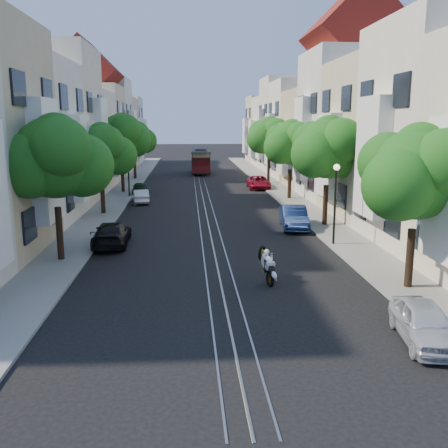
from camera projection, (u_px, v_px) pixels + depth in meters
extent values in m
plane|color=black|center=(201.00, 188.00, 49.16)|extent=(200.00, 200.00, 0.00)
cube|color=gray|center=(274.00, 187.00, 49.66)|extent=(2.50, 80.00, 0.12)
cube|color=gray|center=(127.00, 188.00, 48.63)|extent=(2.50, 80.00, 0.12)
cube|color=gray|center=(195.00, 188.00, 49.12)|extent=(0.06, 80.00, 0.02)
cube|color=gray|center=(201.00, 188.00, 49.15)|extent=(0.06, 80.00, 0.02)
cube|color=gray|center=(206.00, 188.00, 49.19)|extent=(0.06, 80.00, 0.02)
cube|color=tan|center=(201.00, 188.00, 49.16)|extent=(0.08, 80.00, 0.01)
cube|color=silver|center=(447.00, 139.00, 25.45)|extent=(7.00, 8.00, 11.00)
cube|color=white|center=(374.00, 157.00, 25.36)|extent=(0.90, 3.04, 6.05)
cube|color=beige|center=(386.00, 143.00, 33.37)|extent=(7.00, 8.00, 10.00)
cube|color=white|center=(329.00, 155.00, 33.26)|extent=(0.90, 3.04, 5.50)
cube|color=silver|center=(349.00, 127.00, 40.99)|extent=(7.00, 8.00, 12.00)
cube|color=white|center=(303.00, 139.00, 40.91)|extent=(0.90, 3.04, 6.60)
cube|color=#C6B28C|center=(322.00, 141.00, 49.10)|extent=(7.00, 8.00, 9.00)
cube|color=white|center=(284.00, 149.00, 48.98)|extent=(0.90, 3.04, 4.95)
cube|color=white|center=(304.00, 132.00, 56.77)|extent=(7.00, 8.00, 10.50)
cube|color=white|center=(271.00, 140.00, 56.67)|extent=(0.90, 3.04, 5.78)
cube|color=beige|center=(290.00, 127.00, 64.49)|extent=(7.00, 8.00, 11.50)
cube|color=white|center=(261.00, 134.00, 64.40)|extent=(0.90, 3.04, 6.32)
cube|color=silver|center=(279.00, 133.00, 72.50)|extent=(7.00, 8.00, 9.50)
cube|color=white|center=(253.00, 139.00, 72.39)|extent=(0.90, 3.04, 5.23)
cube|color=beige|center=(270.00, 131.00, 80.27)|extent=(7.00, 8.00, 10.00)
cube|color=white|center=(246.00, 136.00, 80.16)|extent=(0.90, 3.04, 5.50)
cube|color=white|center=(45.00, 161.00, 24.22)|extent=(0.90, 3.04, 5.93)
cube|color=white|center=(18.00, 146.00, 31.69)|extent=(7.00, 8.00, 9.80)
cube|color=white|center=(80.00, 158.00, 32.11)|extent=(0.90, 3.04, 5.39)
cube|color=beige|center=(51.00, 128.00, 39.31)|extent=(7.00, 8.00, 11.76)
cube|color=white|center=(100.00, 140.00, 39.77)|extent=(0.90, 3.04, 6.47)
cube|color=silver|center=(74.00, 143.00, 47.42)|extent=(7.00, 8.00, 8.82)
cube|color=white|center=(115.00, 150.00, 47.83)|extent=(0.90, 3.04, 4.85)
cube|color=beige|center=(90.00, 133.00, 55.09)|extent=(7.00, 8.00, 10.29)
cube|color=white|center=(125.00, 141.00, 55.52)|extent=(0.90, 3.04, 5.66)
cube|color=silver|center=(102.00, 128.00, 62.80)|extent=(7.00, 8.00, 11.27)
cube|color=white|center=(133.00, 135.00, 63.26)|extent=(0.90, 3.04, 6.20)
cube|color=#C6B28C|center=(112.00, 134.00, 70.82)|extent=(7.00, 8.00, 9.31)
cube|color=white|center=(139.00, 139.00, 71.24)|extent=(0.90, 3.04, 5.12)
cube|color=white|center=(119.00, 131.00, 78.58)|extent=(7.00, 8.00, 9.80)
cube|color=white|center=(143.00, 136.00, 79.01)|extent=(0.90, 3.04, 5.39)
cylinder|color=black|center=(410.00, 258.00, 19.13)|extent=(0.30, 0.30, 2.27)
sphere|color=#195916|center=(416.00, 174.00, 18.48)|extent=(3.38, 3.38, 3.38)
sphere|color=#195916|center=(437.00, 183.00, 19.13)|extent=(2.70, 2.70, 2.70)
sphere|color=#195916|center=(399.00, 185.00, 17.79)|extent=(2.64, 2.64, 2.64)
sphere|color=#195916|center=(420.00, 150.00, 18.40)|extent=(2.03, 2.03, 2.03)
cylinder|color=black|center=(325.00, 205.00, 30.83)|extent=(0.30, 0.30, 2.45)
sphere|color=#195916|center=(328.00, 148.00, 30.14)|extent=(3.64, 3.64, 3.64)
sphere|color=#195916|center=(343.00, 154.00, 30.78)|extent=(2.91, 2.91, 2.91)
sphere|color=#195916|center=(315.00, 154.00, 29.45)|extent=(2.84, 2.84, 2.84)
sphere|color=#195916|center=(329.00, 133.00, 30.06)|extent=(2.18, 2.18, 2.18)
cylinder|color=black|center=(289.00, 184.00, 41.59)|extent=(0.30, 0.30, 2.38)
sphere|color=#195916|center=(291.00, 143.00, 40.91)|extent=(3.54, 3.54, 3.54)
sphere|color=#195916|center=(302.00, 148.00, 41.56)|extent=(2.83, 2.83, 2.83)
sphere|color=#195916|center=(281.00, 147.00, 40.22)|extent=(2.76, 2.76, 2.76)
sphere|color=#195916|center=(292.00, 132.00, 40.84)|extent=(2.12, 2.12, 2.12)
cylinder|color=black|center=(268.00, 170.00, 52.32)|extent=(0.30, 0.30, 2.52)
sphere|color=#195916|center=(269.00, 136.00, 51.61)|extent=(3.74, 3.74, 3.74)
sphere|color=#195916|center=(279.00, 140.00, 52.25)|extent=(3.00, 3.00, 3.00)
sphere|color=#195916|center=(261.00, 139.00, 50.91)|extent=(2.92, 2.92, 2.92)
sphere|color=#195916|center=(270.00, 127.00, 51.53)|extent=(2.25, 2.25, 2.25)
cylinder|color=black|center=(60.00, 233.00, 22.97)|extent=(0.30, 0.30, 2.45)
sphere|color=#195916|center=(54.00, 158.00, 22.28)|extent=(3.64, 3.64, 3.64)
sphere|color=#195916|center=(82.00, 166.00, 22.92)|extent=(2.91, 2.91, 2.91)
sphere|color=#195916|center=(28.00, 166.00, 21.58)|extent=(2.84, 2.84, 2.84)
sphere|color=#195916|center=(56.00, 137.00, 22.20)|extent=(2.18, 2.18, 2.18)
cylinder|color=black|center=(103.00, 197.00, 34.71)|extent=(0.30, 0.30, 2.27)
sphere|color=#195916|center=(100.00, 150.00, 34.07)|extent=(3.38, 3.38, 3.38)
sphere|color=#195916|center=(118.00, 156.00, 34.71)|extent=(2.70, 2.70, 2.70)
sphere|color=#195916|center=(85.00, 155.00, 33.38)|extent=(2.64, 2.64, 2.64)
sphere|color=#195916|center=(102.00, 137.00, 33.99)|extent=(2.03, 2.03, 2.03)
cylinder|color=black|center=(123.00, 177.00, 45.43)|extent=(0.30, 0.30, 2.62)
sphere|color=#195916|center=(121.00, 136.00, 44.68)|extent=(3.90, 3.90, 3.90)
sphere|color=#195916|center=(134.00, 140.00, 45.33)|extent=(3.12, 3.12, 3.12)
sphere|color=#195916|center=(109.00, 140.00, 43.99)|extent=(3.04, 3.04, 3.04)
sphere|color=#195916|center=(122.00, 126.00, 44.60)|extent=(2.34, 2.34, 2.34)
cylinder|color=black|center=(135.00, 168.00, 56.20)|extent=(0.30, 0.30, 2.38)
sphere|color=#195916|center=(134.00, 137.00, 55.52)|extent=(3.54, 3.54, 3.54)
sphere|color=#195916|center=(144.00, 141.00, 56.17)|extent=(2.83, 2.83, 2.83)
sphere|color=#195916|center=(125.00, 140.00, 54.83)|extent=(2.76, 2.76, 2.76)
sphere|color=#195916|center=(135.00, 129.00, 55.45)|extent=(2.12, 2.12, 2.12)
cylinder|color=black|center=(335.00, 206.00, 25.73)|extent=(0.12, 0.12, 4.00)
sphere|color=#FFF2CC|center=(337.00, 167.00, 25.33)|extent=(0.32, 0.32, 0.32)
cylinder|color=black|center=(129.00, 173.00, 42.42)|extent=(0.12, 0.12, 4.00)
sphere|color=#FFF2CC|center=(128.00, 149.00, 42.02)|extent=(0.32, 0.32, 0.32)
torus|color=black|center=(270.00, 279.00, 19.75)|extent=(0.27, 0.71, 0.70)
torus|color=black|center=(262.00, 253.00, 20.54)|extent=(0.41, 0.66, 0.68)
ellipsoid|color=silver|center=(267.00, 263.00, 20.05)|extent=(0.58, 1.00, 0.89)
ellipsoid|color=silver|center=(269.00, 261.00, 19.77)|extent=(0.44, 0.58, 0.50)
cube|color=black|center=(272.00, 269.00, 19.50)|extent=(0.28, 0.49, 0.39)
cube|color=silver|center=(269.00, 263.00, 19.77)|extent=(0.40, 0.56, 0.21)
sphere|color=black|center=(266.00, 259.00, 20.04)|extent=(0.24, 0.24, 0.24)
cube|color=black|center=(201.00, 170.00, 62.74)|extent=(2.28, 7.60, 0.28)
cube|color=#470B0F|center=(201.00, 161.00, 62.51)|extent=(2.34, 4.77, 2.27)
cube|color=beige|center=(201.00, 154.00, 62.34)|extent=(2.38, 4.81, 0.57)
cube|color=#2D2D30|center=(201.00, 151.00, 62.26)|extent=(2.47, 7.61, 0.17)
cube|color=#2D2D30|center=(201.00, 149.00, 62.21)|extent=(1.38, 4.28, 0.33)
imported|color=silver|center=(424.00, 323.00, 14.62)|extent=(1.88, 3.66, 1.19)
imported|color=#0D1D45|center=(294.00, 217.00, 30.28)|extent=(1.81, 4.27, 1.37)
imported|color=maroon|center=(259.00, 182.00, 48.50)|extent=(2.15, 4.47, 1.23)
imported|color=black|center=(112.00, 234.00, 26.09)|extent=(1.82, 4.33, 1.25)
imported|color=silver|center=(141.00, 196.00, 39.89)|extent=(1.59, 3.43, 1.09)
imported|color=black|center=(140.00, 188.00, 44.73)|extent=(1.49, 3.33, 1.11)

